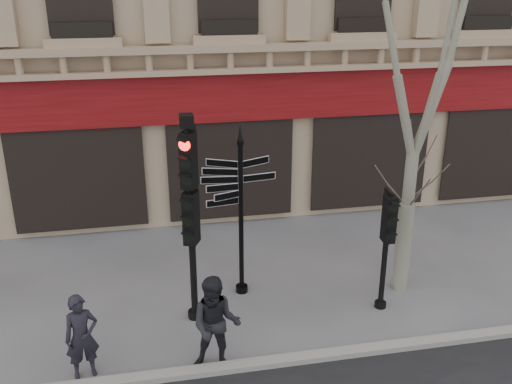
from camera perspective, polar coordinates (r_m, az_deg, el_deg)
ground at (r=11.90m, az=1.30°, el=-12.66°), size 80.00×80.00×0.00m
kerb at (r=10.76m, az=2.98°, el=-16.46°), size 80.00×0.25×0.12m
fingerpost at (r=11.71m, az=-1.54°, el=0.87°), size 1.64×1.64×3.81m
traffic_signal_main at (r=10.80m, az=-6.63°, el=-0.39°), size 0.56×0.50×4.24m
traffic_signal_secondary at (r=11.74m, az=12.96°, el=-3.81°), size 0.45×0.34×2.54m
plane_tree at (r=11.64m, az=16.56°, el=14.80°), size 2.95×2.95×7.83m
pedestrian_a at (r=10.48m, az=-17.03°, el=-13.70°), size 0.66×0.52×1.58m
pedestrian_b at (r=10.15m, az=-4.03°, el=-13.13°), size 1.01×0.87×1.82m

